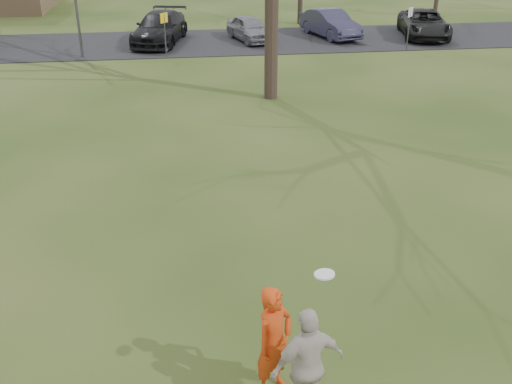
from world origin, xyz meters
TOP-DOWN VIEW (x-y plane):
  - parking_strip at (0.00, 25.00)m, footprint 62.00×6.50m
  - player_defender at (-0.24, 0.08)m, footprint 0.82×0.78m
  - car_3 at (-2.32, 25.11)m, footprint 3.29×5.62m
  - car_4 at (2.41, 25.02)m, footprint 2.51×4.02m
  - car_5 at (6.86, 25.38)m, footprint 2.75×4.60m
  - car_6 at (11.95, 24.77)m, footprint 3.34×5.43m
  - catching_play at (0.14, -0.54)m, footprint 1.19×0.74m
  - sign_yellow at (-2.00, 22.00)m, footprint 0.35×0.35m
  - sign_white at (10.00, 22.00)m, footprint 0.35×0.35m

SIDE VIEW (x-z plane):
  - parking_strip at x=0.00m, z-range 0.00..0.04m
  - car_4 at x=2.41m, z-range 0.04..1.32m
  - car_6 at x=11.95m, z-range 0.04..1.44m
  - car_5 at x=6.86m, z-range 0.04..1.47m
  - car_3 at x=-2.32m, z-range 0.04..1.57m
  - player_defender at x=-0.24m, z-range 0.00..1.88m
  - catching_play at x=0.14m, z-range -0.25..2.28m
  - sign_yellow at x=-2.00m, z-range 0.41..2.49m
  - sign_white at x=10.00m, z-range 0.41..2.49m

